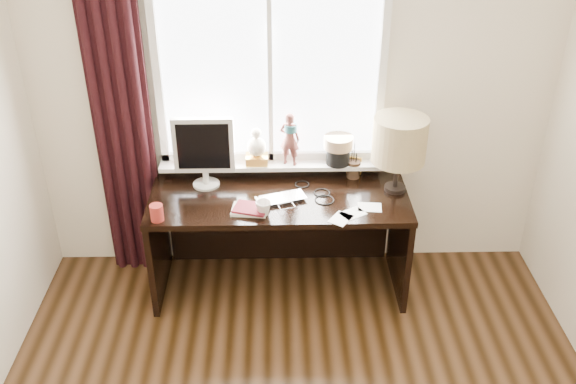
{
  "coord_description": "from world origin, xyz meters",
  "views": [
    {
      "loc": [
        -0.12,
        -1.98,
        2.91
      ],
      "look_at": [
        -0.05,
        1.25,
        1.0
      ],
      "focal_mm": 40.0,
      "sensor_mm": 36.0,
      "label": 1
    }
  ],
  "objects_px": {
    "red_cup": "(157,213)",
    "monitor": "(204,148)",
    "table_lamp": "(400,141)",
    "mug": "(263,208)",
    "laptop": "(281,199)",
    "desk": "(279,218)"
  },
  "relations": [
    {
      "from": "red_cup",
      "to": "monitor",
      "type": "distance_m",
      "value": 0.55
    },
    {
      "from": "red_cup",
      "to": "table_lamp",
      "type": "distance_m",
      "value": 1.59
    },
    {
      "from": "mug",
      "to": "table_lamp",
      "type": "relative_size",
      "value": 0.19
    },
    {
      "from": "mug",
      "to": "laptop",
      "type": "bearing_deg",
      "value": 55.72
    },
    {
      "from": "monitor",
      "to": "laptop",
      "type": "bearing_deg",
      "value": -22.47
    },
    {
      "from": "mug",
      "to": "monitor",
      "type": "distance_m",
      "value": 0.59
    },
    {
      "from": "laptop",
      "to": "desk",
      "type": "xyz_separation_m",
      "value": [
        -0.01,
        0.16,
        -0.26
      ]
    },
    {
      "from": "mug",
      "to": "red_cup",
      "type": "relative_size",
      "value": 0.92
    },
    {
      "from": "table_lamp",
      "to": "mug",
      "type": "bearing_deg",
      "value": -162.03
    },
    {
      "from": "desk",
      "to": "monitor",
      "type": "distance_m",
      "value": 0.72
    },
    {
      "from": "red_cup",
      "to": "desk",
      "type": "height_order",
      "value": "red_cup"
    },
    {
      "from": "laptop",
      "to": "table_lamp",
      "type": "height_order",
      "value": "table_lamp"
    },
    {
      "from": "monitor",
      "to": "desk",
      "type": "bearing_deg",
      "value": -5.56
    },
    {
      "from": "red_cup",
      "to": "desk",
      "type": "relative_size",
      "value": 0.06
    },
    {
      "from": "laptop",
      "to": "monitor",
      "type": "bearing_deg",
      "value": 139.32
    },
    {
      "from": "laptop",
      "to": "mug",
      "type": "bearing_deg",
      "value": -142.49
    },
    {
      "from": "mug",
      "to": "table_lamp",
      "type": "xyz_separation_m",
      "value": [
        0.87,
        0.28,
        0.31
      ]
    },
    {
      "from": "mug",
      "to": "table_lamp",
      "type": "height_order",
      "value": "table_lamp"
    },
    {
      "from": "red_cup",
      "to": "desk",
      "type": "bearing_deg",
      "value": 26.65
    },
    {
      "from": "red_cup",
      "to": "mug",
      "type": "bearing_deg",
      "value": 4.49
    },
    {
      "from": "red_cup",
      "to": "table_lamp",
      "type": "height_order",
      "value": "table_lamp"
    },
    {
      "from": "laptop",
      "to": "table_lamp",
      "type": "relative_size",
      "value": 0.62
    }
  ]
}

